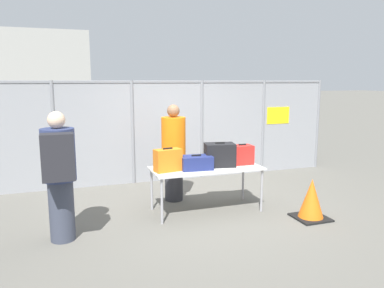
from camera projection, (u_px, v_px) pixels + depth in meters
The scene contains 12 objects.
ground_plane at pixel (202, 210), 6.35m from camera, with size 120.00×120.00×0.00m, color #605E56.
fence_section at pixel (169, 129), 8.11m from camera, with size 7.82×0.07×2.18m.
inspection_table at pixel (206, 171), 6.23m from camera, with size 1.84×0.81×0.75m.
suitcase_orange at pixel (168, 160), 5.94m from camera, with size 0.46×0.28×0.38m.
suitcase_navy at pixel (196, 163), 6.08m from camera, with size 0.53×0.35×0.24m.
suitcase_black at pixel (220, 155), 6.30m from camera, with size 0.55×0.42×0.41m.
suitcase_red at pixel (242, 155), 6.46m from camera, with size 0.35×0.27×0.35m.
traveler_hooded at pixel (59, 172), 4.96m from camera, with size 0.44×0.68×1.78m.
security_worker_near at pixel (174, 152), 6.76m from camera, with size 0.43×0.43×1.76m.
utility_trailer at pixel (175, 145), 10.21m from camera, with size 3.41×2.00×0.73m.
distant_hangar at pixel (17, 69), 33.34m from camera, with size 12.19×8.61×6.25m.
traffic_cone at pixel (311, 200), 5.93m from camera, with size 0.52×0.52×0.65m.
Camera 1 is at (-2.14, -5.68, 2.18)m, focal length 35.00 mm.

